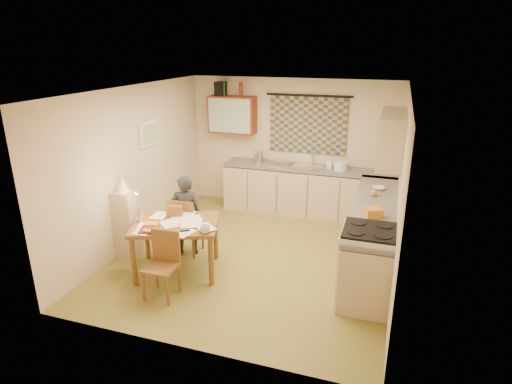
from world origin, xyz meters
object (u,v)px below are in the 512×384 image
(counter_back, at_px, (310,191))
(shelf_stand, at_px, (127,224))
(counter_right, at_px, (372,235))
(stove, at_px, (367,267))
(dining_table, at_px, (177,247))
(person, at_px, (186,215))
(chair_far, at_px, (187,236))

(counter_back, relative_size, shelf_stand, 3.18)
(counter_right, distance_m, stove, 1.11)
(stove, height_order, dining_table, stove)
(counter_back, distance_m, person, 2.65)
(counter_right, relative_size, stove, 2.90)
(stove, bearing_deg, person, 168.59)
(chair_far, bearing_deg, dining_table, 101.52)
(stove, xyz_separation_m, dining_table, (-2.60, -0.01, -0.13))
(stove, height_order, person, person)
(chair_far, relative_size, shelf_stand, 0.88)
(counter_back, height_order, shelf_stand, shelf_stand)
(dining_table, relative_size, chair_far, 1.50)
(dining_table, relative_size, shelf_stand, 1.32)
(counter_back, bearing_deg, counter_right, -52.61)
(counter_back, relative_size, dining_table, 2.41)
(counter_right, height_order, person, person)
(person, bearing_deg, dining_table, 80.68)
(stove, xyz_separation_m, chair_far, (-2.73, 0.55, -0.22))
(counter_back, relative_size, chair_far, 3.62)
(shelf_stand, bearing_deg, counter_right, 14.50)
(chair_far, relative_size, person, 0.72)
(chair_far, bearing_deg, counter_right, -170.26)
(shelf_stand, bearing_deg, person, 23.61)
(chair_far, height_order, person, person)
(counter_right, distance_m, shelf_stand, 3.66)
(counter_right, bearing_deg, stove, -90.00)
(stove, distance_m, dining_table, 2.60)
(counter_back, height_order, chair_far, counter_back)
(counter_back, distance_m, counter_right, 2.06)
(person, bearing_deg, counter_right, 169.20)
(counter_right, distance_m, person, 2.79)
(shelf_stand, bearing_deg, chair_far, 23.60)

